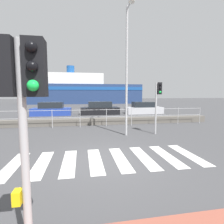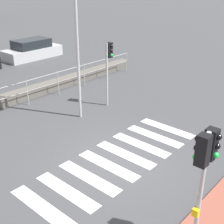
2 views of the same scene
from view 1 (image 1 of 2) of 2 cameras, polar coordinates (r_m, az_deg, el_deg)
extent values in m
plane|color=#424244|center=(6.46, -2.13, -15.32)|extent=(160.00, 160.00, 0.00)
cube|color=silver|center=(6.80, -29.68, -15.00)|extent=(0.45, 2.40, 0.01)
cube|color=silver|center=(6.55, -21.98, -15.42)|extent=(0.45, 2.40, 0.01)
cube|color=silver|center=(6.43, -13.81, -15.58)|extent=(0.45, 2.40, 0.01)
cube|color=silver|center=(6.43, -5.48, -15.44)|extent=(0.45, 2.40, 0.01)
cube|color=silver|center=(6.55, 2.67, -14.99)|extent=(0.45, 2.40, 0.01)
cube|color=silver|center=(6.79, 10.34, -14.31)|extent=(0.45, 2.40, 0.01)
cube|color=silver|center=(7.14, 17.33, -13.46)|extent=(0.45, 2.40, 0.01)
cube|color=silver|center=(7.58, 23.54, -12.54)|extent=(0.45, 2.40, 0.01)
cube|color=#605B54|center=(13.38, -6.33, -3.09)|extent=(18.69, 0.55, 0.49)
cylinder|color=#B2B2B5|center=(12.39, -6.13, 0.69)|extent=(16.82, 0.03, 0.03)
cylinder|color=#B2B2B5|center=(12.45, -6.10, -1.65)|extent=(16.82, 0.03, 0.03)
cylinder|color=#B2B2B5|center=(13.02, -27.10, -2.23)|extent=(0.04, 0.04, 1.27)
cylinder|color=#B2B2B5|center=(12.59, -18.94, -2.15)|extent=(0.04, 0.04, 1.27)
cylinder|color=#B2B2B5|center=(12.43, -10.40, -2.02)|extent=(0.04, 0.04, 1.27)
cylinder|color=#B2B2B5|center=(12.55, -1.84, -1.85)|extent=(0.04, 0.04, 1.27)
cylinder|color=#B2B2B5|center=(12.94, 6.38, -1.64)|extent=(0.04, 0.04, 1.27)
cylinder|color=#B2B2B5|center=(13.58, 13.98, -1.43)|extent=(0.04, 0.04, 1.27)
cylinder|color=#B2B2B5|center=(14.44, 20.78, -1.21)|extent=(0.04, 0.04, 1.27)
cylinder|color=#B2B2B5|center=(15.47, 26.74, -1.00)|extent=(0.04, 0.04, 1.27)
cylinder|color=#B2B2B5|center=(2.51, -26.51, -14.54)|extent=(0.10, 0.10, 2.99)
cube|color=black|center=(2.43, -31.73, 12.26)|extent=(0.24, 0.24, 0.68)
sphere|color=black|center=(2.60, -30.81, 16.57)|extent=(0.13, 0.13, 0.13)
sphere|color=black|center=(2.56, -30.56, 11.96)|extent=(0.13, 0.13, 0.13)
sphere|color=#19D84C|center=(2.55, -30.30, 7.25)|extent=(0.13, 0.13, 0.13)
cube|color=black|center=(2.33, -23.76, 12.95)|extent=(0.24, 0.24, 0.68)
sphere|color=black|center=(2.24, -24.89, 18.72)|extent=(0.13, 0.13, 0.13)
sphere|color=black|center=(2.20, -24.64, 13.37)|extent=(0.13, 0.13, 0.13)
sphere|color=#19D84C|center=(2.18, -24.40, 7.88)|extent=(0.13, 0.13, 0.13)
cube|color=yellow|center=(2.72, -28.44, -23.25)|extent=(0.10, 0.14, 0.18)
cylinder|color=#B2B2B5|center=(10.40, 14.13, 1.11)|extent=(0.10, 0.10, 2.99)
cube|color=black|center=(10.44, 15.15, 7.45)|extent=(0.24, 0.24, 0.68)
sphere|color=black|center=(10.32, 15.52, 8.63)|extent=(0.13, 0.13, 0.13)
sphere|color=black|center=(10.31, 15.48, 7.46)|extent=(0.13, 0.13, 0.13)
sphere|color=#19D84C|center=(10.31, 15.45, 6.29)|extent=(0.13, 0.13, 0.13)
cylinder|color=#B2B2B5|center=(9.84, 4.81, 12.64)|extent=(0.12, 0.12, 6.98)
cylinder|color=#B2B2B5|center=(10.40, 5.67, 31.53)|extent=(0.07, 0.82, 0.07)
ellipsoid|color=silver|center=(10.02, 6.41, 32.24)|extent=(0.32, 0.42, 0.19)
cube|color=navy|center=(43.12, -8.88, 5.83)|extent=(27.05, 6.16, 4.56)
cube|color=white|center=(43.32, -13.32, 10.42)|extent=(15.15, 4.93, 2.51)
cube|color=#194C99|center=(40.03, -8.82, 7.65)|extent=(27.05, 0.08, 0.73)
cylinder|color=#194C99|center=(43.54, -13.39, 13.25)|extent=(1.80, 1.80, 1.80)
cube|color=#233D9E|center=(20.19, -19.10, 0.12)|extent=(4.16, 1.79, 0.79)
cube|color=#1E2328|center=(20.14, -19.17, 2.16)|extent=(2.49, 1.58, 0.65)
cube|color=black|center=(20.03, -3.99, 0.41)|extent=(4.34, 1.84, 0.81)
cube|color=#1E2328|center=(19.98, -4.01, 2.50)|extent=(2.60, 1.62, 0.66)
cube|color=#BCBCC1|center=(21.23, 10.31, 0.58)|extent=(4.32, 1.82, 0.76)
cube|color=#1E2328|center=(21.18, 10.34, 2.45)|extent=(2.59, 1.60, 0.62)
camera|label=2|loc=(6.94, -102.30, 28.99)|focal=50.00mm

